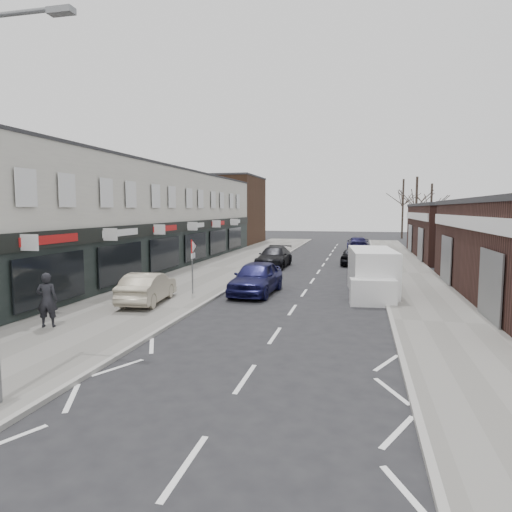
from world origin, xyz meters
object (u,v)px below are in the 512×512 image
Objects in this scene: warning_sign at (193,251)px; parked_car_left_b at (274,257)px; pedestrian at (47,300)px; sedan_on_pavement at (148,288)px; parked_car_left_a at (256,278)px; parked_car_right_a at (364,265)px; white_van at (372,273)px; parked_car_right_b at (353,256)px; parked_car_right_c at (358,244)px.

warning_sign is 0.53× the size of parked_car_left_b.
pedestrian is (-2.67, -7.12, -1.13)m from warning_sign.
pedestrian is (-1.51, -4.59, 0.28)m from sedan_on_pavement.
warning_sign is 1.41× the size of pedestrian.
parked_car_left_a is 9.06m from parked_car_right_a.
parked_car_left_b is at bearing -107.98° from sedan_on_pavement.
white_van is 12.24m from parked_car_right_b.
parked_car_right_b is (7.36, 14.47, -1.51)m from warning_sign.
parked_car_right_b is at bearing 73.99° from parked_car_left_a.
white_van is 1.16× the size of parked_car_right_c.
parked_car_right_a is (8.13, 8.59, -1.47)m from warning_sign.
parked_car_left_a reaches higher than parked_car_left_b.
parked_car_right_c is at bearing -85.45° from parked_car_right_a.
white_van reaches higher than parked_car_right_c.
parked_car_left_b reaches higher than parked_car_right_a.
parked_car_left_b is 7.14m from parked_car_right_a.
parked_car_right_b is 0.79× the size of parked_car_right_c.
pedestrian is at bearing 70.21° from parked_car_right_b.
parked_car_right_b is (4.50, 13.24, -0.13)m from parked_car_left_a.
sedan_on_pavement reaches higher than parked_car_right_b.
pedestrian reaches higher than parked_car_left_a.
white_van reaches higher than parked_car_right_b.
pedestrian reaches higher than parked_car_right_b.
white_van is at bearing 13.43° from parked_car_left_a.
parked_car_right_a is at bearing 102.58° from parked_car_right_b.
parked_car_right_a is at bearing 89.57° from parked_car_right_c.
parked_car_right_c is (7.61, 25.74, -1.46)m from warning_sign.
warning_sign is at bearing -121.14° from sedan_on_pavement.
parked_car_left_a reaches higher than sedan_on_pavement.
white_van is 1.45× the size of sedan_on_pavement.
parked_car_right_a is (6.37, -3.24, -0.00)m from parked_car_left_b.
parked_car_left_a is (4.02, 3.75, 0.02)m from sedan_on_pavement.
parked_car_right_b is (-0.77, 5.87, -0.05)m from parked_car_right_a.
white_van is 3.10× the size of pedestrian.
white_van reaches higher than parked_car_left_b.
parked_car_left_b is (-1.10, 10.61, -0.08)m from parked_car_left_a.
parked_car_right_c is (5.85, 13.91, 0.01)m from parked_car_left_b.
parked_car_right_c is (0.25, 11.27, 0.06)m from parked_car_right_b.
parked_car_right_a is 1.11× the size of parked_car_right_b.
sedan_on_pavement is 0.92× the size of parked_car_right_a.
pedestrian is at bearing 58.32° from parked_car_right_a.
warning_sign reaches higher than parked_car_left_a.
parked_car_right_a is (10.80, 15.71, -0.34)m from pedestrian.
warning_sign is 26.88m from parked_car_right_c.
parked_car_right_c reaches higher than parked_car_right_a.
parked_car_left_a is (-5.60, -1.06, -0.24)m from white_van.
warning_sign is 0.53× the size of parked_car_right_c.
warning_sign reaches higher than parked_car_right_b.
parked_car_left_a is 1.19× the size of parked_car_right_b.
parked_car_left_a reaches higher than parked_car_right_a.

